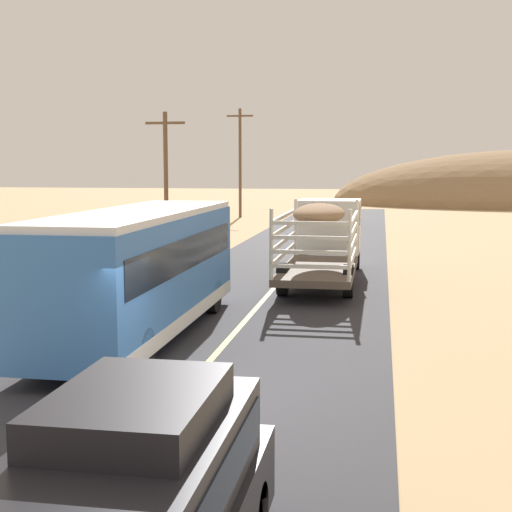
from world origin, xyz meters
TOP-DOWN VIEW (x-y plane):
  - ground_plane at (0.00, 0.00)m, footprint 240.00×240.00m
  - road_surface at (0.00, 0.00)m, footprint 8.00×120.00m
  - road_centre_line at (0.00, 0.00)m, footprint 0.16×117.60m
  - suv_near at (1.50, -6.70)m, footprint 1.90×4.62m
  - livestock_truck at (1.59, 15.34)m, footprint 2.53×9.70m
  - bus at (-2.24, 4.41)m, footprint 2.54×10.00m
  - car_far at (1.08, 40.10)m, footprint 1.80×4.40m
  - power_pole_mid at (-7.96, 25.59)m, footprint 2.20×0.24m
  - power_pole_far at (-7.96, 46.78)m, footprint 2.20×0.24m

SIDE VIEW (x-z plane):
  - ground_plane at x=0.00m, z-range 0.00..0.00m
  - road_surface at x=0.00m, z-range 0.00..0.02m
  - road_centre_line at x=0.00m, z-range 0.02..0.02m
  - car_far at x=1.08m, z-range -0.04..1.42m
  - suv_near at x=1.50m, z-range 0.01..2.29m
  - bus at x=-2.24m, z-range 0.14..3.35m
  - livestock_truck at x=1.59m, z-range 0.28..3.30m
  - power_pole_mid at x=-7.96m, z-range 0.28..7.50m
  - power_pole_far at x=-7.96m, z-range 0.30..9.28m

